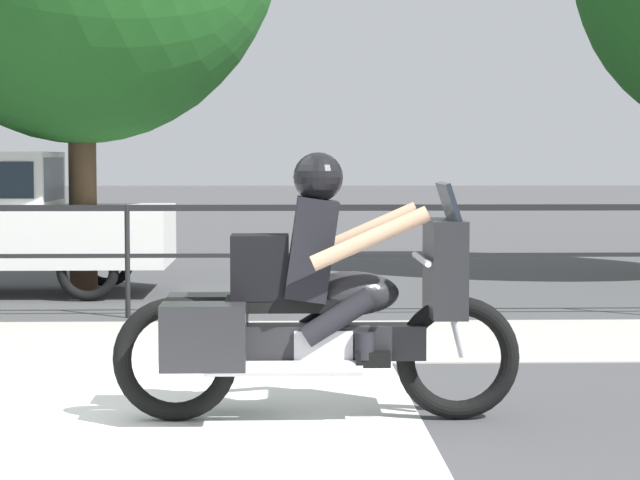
% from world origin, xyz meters
% --- Properties ---
extents(ground_plane, '(120.00, 120.00, 0.00)m').
position_xyz_m(ground_plane, '(0.00, 0.00, 0.00)').
color(ground_plane, '#424244').
extents(sidewalk_band, '(44.00, 2.40, 0.01)m').
position_xyz_m(sidewalk_band, '(0.00, 3.40, 0.01)').
color(sidewalk_band, '#A8A59E').
rests_on(sidewalk_band, ground).
extents(crosswalk_band, '(3.52, 6.00, 0.01)m').
position_xyz_m(crosswalk_band, '(0.54, -0.20, 0.00)').
color(crosswalk_band, silver).
rests_on(crosswalk_band, ground).
extents(fence_railing, '(36.00, 0.05, 1.09)m').
position_xyz_m(fence_railing, '(0.00, 4.95, 0.86)').
color(fence_railing, black).
rests_on(fence_railing, ground).
extents(motorcycle, '(2.39, 0.76, 1.57)m').
position_xyz_m(motorcycle, '(1.66, 0.22, 0.68)').
color(motorcycle, black).
rests_on(motorcycle, ground).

